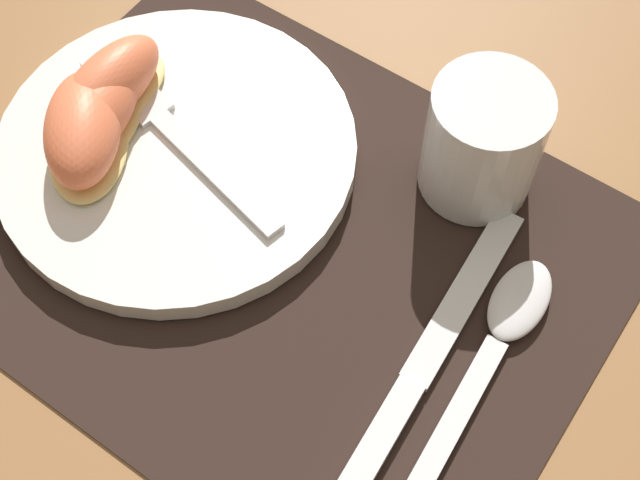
% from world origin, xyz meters
% --- Properties ---
extents(ground_plane, '(3.00, 3.00, 0.00)m').
position_xyz_m(ground_plane, '(0.00, 0.00, 0.00)').
color(ground_plane, olive).
extents(placemat, '(0.42, 0.33, 0.00)m').
position_xyz_m(placemat, '(0.00, 0.00, 0.00)').
color(placemat, black).
rests_on(placemat, ground_plane).
extents(plate, '(0.24, 0.24, 0.02)m').
position_xyz_m(plate, '(-0.09, 0.01, 0.01)').
color(plate, white).
rests_on(plate, placemat).
extents(juice_glass, '(0.08, 0.08, 0.08)m').
position_xyz_m(juice_glass, '(0.08, 0.12, 0.04)').
color(juice_glass, silver).
rests_on(juice_glass, placemat).
extents(knife, '(0.03, 0.23, 0.01)m').
position_xyz_m(knife, '(0.12, -0.02, 0.01)').
color(knife, silver).
rests_on(knife, placemat).
extents(spoon, '(0.04, 0.18, 0.01)m').
position_xyz_m(spoon, '(0.15, 0.03, 0.01)').
color(spoon, silver).
rests_on(spoon, placemat).
extents(fork, '(0.20, 0.06, 0.00)m').
position_xyz_m(fork, '(-0.11, 0.02, 0.02)').
color(fork, silver).
rests_on(fork, plate).
extents(citrus_wedge_0, '(0.04, 0.10, 0.04)m').
position_xyz_m(citrus_wedge_0, '(-0.15, 0.02, 0.04)').
color(citrus_wedge_0, '#F4DB84').
rests_on(citrus_wedge_0, plate).
extents(citrus_wedge_1, '(0.07, 0.10, 0.04)m').
position_xyz_m(citrus_wedge_1, '(-0.14, 0.00, 0.04)').
color(citrus_wedge_1, '#F4DB84').
rests_on(citrus_wedge_1, plate).
extents(citrus_wedge_2, '(0.10, 0.11, 0.04)m').
position_xyz_m(citrus_wedge_2, '(-0.14, -0.02, 0.04)').
color(citrus_wedge_2, '#F4DB84').
rests_on(citrus_wedge_2, plate).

